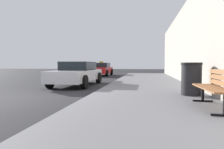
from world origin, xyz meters
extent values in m
plane|color=#232326|center=(0.00, 0.00, 0.00)|extent=(80.00, 80.00, 0.00)
cube|color=slate|center=(4.00, 0.00, 0.07)|extent=(4.00, 32.00, 0.15)
cube|color=brown|center=(5.11, -1.54, 0.60)|extent=(0.11, 1.76, 0.04)
cube|color=brown|center=(5.24, -1.54, 0.60)|extent=(0.11, 1.76, 0.04)
cube|color=brown|center=(5.36, -1.54, 0.60)|extent=(0.11, 1.76, 0.04)
cube|color=brown|center=(5.49, -1.54, 0.60)|extent=(0.11, 1.76, 0.04)
cube|color=brown|center=(5.52, -1.54, 0.70)|extent=(0.06, 1.76, 0.11)
cube|color=brown|center=(5.52, -1.54, 0.83)|extent=(0.06, 1.76, 0.11)
cube|color=brown|center=(5.52, -1.54, 0.96)|extent=(0.06, 1.76, 0.11)
cube|color=black|center=(5.30, -0.78, 0.38)|extent=(0.06, 0.06, 0.45)
cube|color=black|center=(5.30, -0.78, 0.17)|extent=(0.50, 0.06, 0.04)
cube|color=black|center=(5.53, -0.78, 0.82)|extent=(0.05, 0.05, 0.44)
cylinder|color=black|center=(5.25, 0.35, 0.63)|extent=(0.62, 0.62, 0.96)
cylinder|color=black|center=(5.25, 0.35, 1.15)|extent=(0.65, 0.65, 0.08)
cube|color=#B7B7BF|center=(0.19, 3.93, 0.54)|extent=(1.70, 4.52, 0.55)
cube|color=black|center=(0.19, 4.16, 1.04)|extent=(1.50, 2.04, 0.45)
cylinder|color=black|center=(1.04, 2.48, 0.32)|extent=(0.22, 0.64, 0.64)
cylinder|color=black|center=(-0.66, 2.48, 0.32)|extent=(0.22, 0.64, 0.64)
cylinder|color=black|center=(1.04, 5.38, 0.32)|extent=(0.22, 0.64, 0.64)
cylinder|color=black|center=(-0.66, 5.38, 0.32)|extent=(0.22, 0.64, 0.64)
cube|color=red|center=(-0.54, 12.99, 0.54)|extent=(1.71, 4.18, 0.55)
cube|color=black|center=(-0.54, 13.20, 1.04)|extent=(1.50, 1.88, 0.45)
cube|color=yellow|center=(-0.54, 13.20, 1.35)|extent=(0.36, 0.14, 0.16)
cylinder|color=black|center=(0.31, 11.65, 0.32)|extent=(0.22, 0.64, 0.64)
cylinder|color=black|center=(-1.39, 11.65, 0.32)|extent=(0.22, 0.64, 0.64)
cylinder|color=black|center=(0.31, 14.33, 0.32)|extent=(0.22, 0.64, 0.64)
cylinder|color=black|center=(-1.39, 14.33, 0.32)|extent=(0.22, 0.64, 0.64)
camera|label=1|loc=(3.80, -6.38, 1.14)|focal=32.27mm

